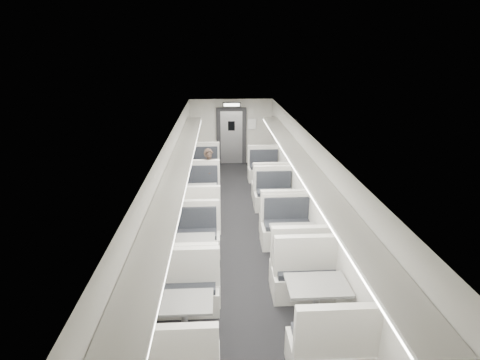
{
  "coord_description": "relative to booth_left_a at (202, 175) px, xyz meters",
  "views": [
    {
      "loc": [
        -0.44,
        -7.61,
        4.17
      ],
      "look_at": [
        0.02,
        0.61,
        1.23
      ],
      "focal_mm": 28.0,
      "sensor_mm": 36.0,
      "label": 1
    }
  ],
  "objects": [
    {
      "name": "room",
      "position": [
        1.0,
        -3.51,
        0.8
      ],
      "size": [
        3.24,
        12.24,
        2.64
      ],
      "color": "black",
      "rests_on": "ground"
    },
    {
      "name": "booth_left_a",
      "position": [
        0.0,
        0.0,
        0.0
      ],
      "size": [
        1.09,
        2.21,
        1.18
      ],
      "color": "silver",
      "rests_on": "room"
    },
    {
      "name": "booth_left_b",
      "position": [
        0.0,
        -2.14,
        0.0
      ],
      "size": [
        1.1,
        2.23,
        1.19
      ],
      "color": "silver",
      "rests_on": "room"
    },
    {
      "name": "booth_left_c",
      "position": [
        0.0,
        -4.84,
        -0.01
      ],
      "size": [
        1.05,
        2.13,
        1.14
      ],
      "color": "silver",
      "rests_on": "room"
    },
    {
      "name": "booth_left_d",
      "position": [
        0.0,
        -6.6,
        -0.02
      ],
      "size": [
        1.02,
        2.07,
        1.11
      ],
      "color": "silver",
      "rests_on": "room"
    },
    {
      "name": "booth_right_a",
      "position": [
        2.0,
        -0.27,
        -0.02
      ],
      "size": [
        1.04,
        2.12,
        1.13
      ],
      "color": "silver",
      "rests_on": "room"
    },
    {
      "name": "booth_right_b",
      "position": [
        2.0,
        -2.59,
        -0.01
      ],
      "size": [
        1.06,
        2.16,
        1.15
      ],
      "color": "silver",
      "rests_on": "room"
    },
    {
      "name": "booth_right_c",
      "position": [
        2.0,
        -4.62,
        0.01
      ],
      "size": [
        1.12,
        2.27,
        1.21
      ],
      "color": "silver",
      "rests_on": "room"
    },
    {
      "name": "booth_right_d",
      "position": [
        2.0,
        -6.41,
        0.01
      ],
      "size": [
        1.13,
        2.29,
        1.23
      ],
      "color": "silver",
      "rests_on": "room"
    },
    {
      "name": "passenger",
      "position": [
        0.25,
        -1.05,
        0.35
      ],
      "size": [
        0.55,
        0.37,
        1.5
      ],
      "primitive_type": "imported",
      "rotation": [
        0.0,
        0.0,
        0.02
      ],
      "color": "black",
      "rests_on": "room"
    },
    {
      "name": "window_a",
      "position": [
        -0.49,
        -0.11,
        0.95
      ],
      "size": [
        0.02,
        1.18,
        0.84
      ],
      "primitive_type": "cube",
      "color": "black",
      "rests_on": "room"
    },
    {
      "name": "window_b",
      "position": [
        -0.49,
        -2.31,
        0.95
      ],
      "size": [
        0.02,
        1.18,
        0.84
      ],
      "primitive_type": "cube",
      "color": "black",
      "rests_on": "room"
    },
    {
      "name": "window_c",
      "position": [
        -0.49,
        -4.51,
        0.95
      ],
      "size": [
        0.02,
        1.18,
        0.84
      ],
      "primitive_type": "cube",
      "color": "black",
      "rests_on": "room"
    },
    {
      "name": "window_d",
      "position": [
        -0.49,
        -6.71,
        0.95
      ],
      "size": [
        0.02,
        1.18,
        0.84
      ],
      "primitive_type": "cube",
      "color": "black",
      "rests_on": "room"
    },
    {
      "name": "luggage_rack_left",
      "position": [
        -0.24,
        -3.81,
        1.52
      ],
      "size": [
        0.46,
        10.4,
        0.09
      ],
      "color": "silver",
      "rests_on": "room"
    },
    {
      "name": "luggage_rack_right",
      "position": [
        2.24,
        -3.81,
        1.52
      ],
      "size": [
        0.46,
        10.4,
        0.09
      ],
      "color": "silver",
      "rests_on": "room"
    },
    {
      "name": "vestibule_door",
      "position": [
        1.0,
        2.43,
        0.64
      ],
      "size": [
        1.1,
        0.13,
        2.1
      ],
      "color": "black",
      "rests_on": "room"
    },
    {
      "name": "exit_sign",
      "position": [
        1.0,
        1.94,
        1.88
      ],
      "size": [
        0.62,
        0.12,
        0.16
      ],
      "color": "black",
      "rests_on": "room"
    },
    {
      "name": "wall_notice",
      "position": [
        1.75,
        2.41,
        1.1
      ],
      "size": [
        0.32,
        0.02,
        0.4
      ],
      "primitive_type": "cube",
      "color": "white",
      "rests_on": "room"
    }
  ]
}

